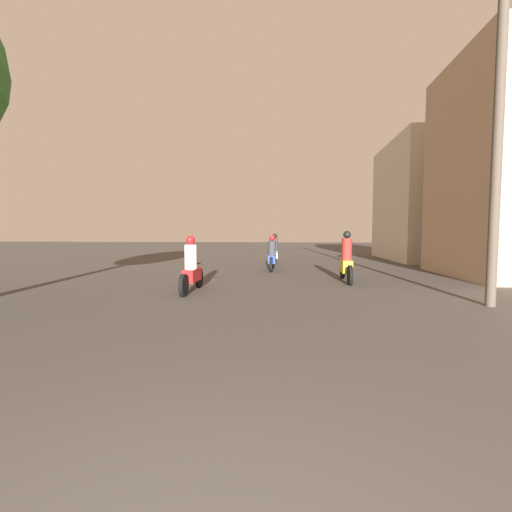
{
  "coord_description": "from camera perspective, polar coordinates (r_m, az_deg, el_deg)",
  "views": [
    {
      "loc": [
        0.31,
        -0.79,
        1.55
      ],
      "look_at": [
        -1.46,
        17.13,
        0.37
      ],
      "focal_mm": 24.0,
      "sensor_mm": 36.0,
      "label": 1
    }
  ],
  "objects": [
    {
      "name": "utility_pole_near",
      "position": [
        9.19,
        35.49,
        20.44
      ],
      "size": [
        1.6,
        0.2,
        8.25
      ],
      "color": "#4C4238",
      "rests_on": "ground_plane"
    },
    {
      "name": "motorcycle_red",
      "position": [
        9.22,
        -10.7,
        -2.23
      ],
      "size": [
        0.6,
        1.99,
        1.5
      ],
      "rotation": [
        0.0,
        0.0,
        0.14
      ],
      "color": "black",
      "rests_on": "ground_plane"
    },
    {
      "name": "motorcycle_silver",
      "position": [
        17.42,
        3.16,
        0.72
      ],
      "size": [
        0.6,
        1.86,
        1.55
      ],
      "rotation": [
        0.0,
        0.0,
        -0.06
      ],
      "color": "black",
      "rests_on": "ground_plane"
    },
    {
      "name": "motorcycle_yellow",
      "position": [
        11.3,
        14.82,
        -0.9
      ],
      "size": [
        0.6,
        2.08,
        1.63
      ],
      "rotation": [
        0.0,
        0.0,
        0.02
      ],
      "color": "black",
      "rests_on": "ground_plane"
    },
    {
      "name": "building_right_far",
      "position": [
        23.03,
        27.68,
        8.1
      ],
      "size": [
        5.45,
        7.4,
        6.92
      ],
      "color": "beige",
      "rests_on": "ground_plane"
    },
    {
      "name": "motorcycle_blue",
      "position": [
        14.31,
        2.7,
        -0.08
      ],
      "size": [
        0.6,
        1.91,
        1.48
      ],
      "rotation": [
        0.0,
        0.0,
        0.12
      ],
      "color": "black",
      "rests_on": "ground_plane"
    }
  ]
}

